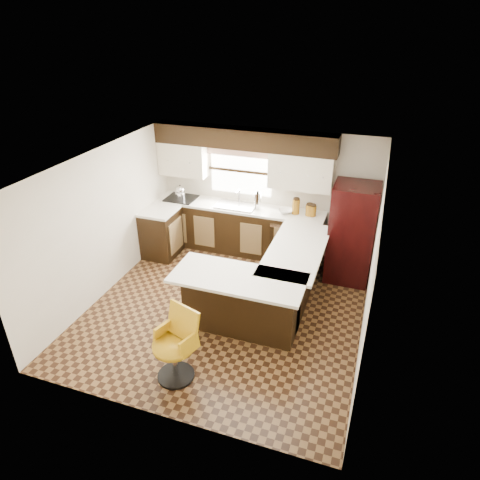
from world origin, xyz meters
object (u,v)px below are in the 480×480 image
at_px(peninsula_long, 292,275).
at_px(peninsula_return, 242,302).
at_px(refrigerator, 352,233).
at_px(bar_chair, 173,347).

relative_size(peninsula_long, peninsula_return, 1.18).
height_order(peninsula_long, peninsula_return, same).
relative_size(peninsula_return, refrigerator, 0.95).
bearing_deg(refrigerator, bar_chair, -119.82).
height_order(peninsula_long, refrigerator, refrigerator).
xyz_separation_m(peninsula_return, refrigerator, (1.33, 1.94, 0.42)).
bearing_deg(refrigerator, peninsula_return, -124.49).
bearing_deg(peninsula_return, bar_chair, -111.50).
bearing_deg(bar_chair, peninsula_long, 84.17).
height_order(refrigerator, bar_chair, refrigerator).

